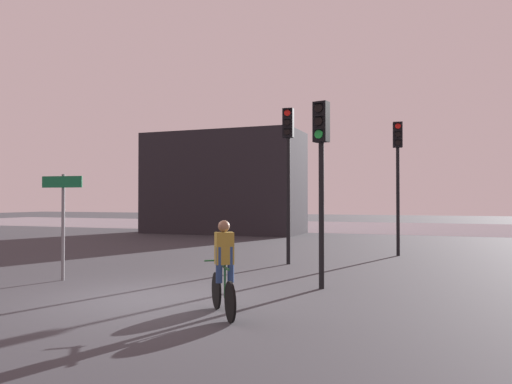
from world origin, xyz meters
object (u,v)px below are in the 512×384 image
Objects in this scene: traffic_light_far_right at (398,163)px; distant_building at (224,183)px; traffic_light_center at (288,156)px; direction_sign_post at (63,211)px; cyclist at (224,268)px; traffic_light_near_right at (321,158)px.

distant_building is at bearing -49.00° from traffic_light_far_right.
traffic_light_center is 6.72m from direction_sign_post.
traffic_light_center is at bearing 60.77° from cyclist.
traffic_light_far_right is 11.02m from cyclist.
direction_sign_post is at bearing 45.14° from traffic_light_center.
traffic_light_far_right is (1.03, 7.40, 0.37)m from traffic_light_near_right.
distant_building reaches higher than traffic_light_near_right.
traffic_light_far_right is at bearing 42.13° from cyclist.
traffic_light_far_right is at bearing -85.84° from traffic_light_near_right.
traffic_light_center reaches higher than direction_sign_post.
cyclist is at bearing 85.47° from traffic_light_near_right.
distant_building is 17.90m from direction_sign_post.
traffic_light_center is at bearing 41.00° from traffic_light_far_right.
traffic_light_center is at bearing -57.92° from distant_building.
traffic_light_near_right is (9.80, -16.37, -0.09)m from distant_building.
distant_building reaches higher than traffic_light_center.
traffic_light_center is (7.87, -12.55, 0.32)m from distant_building.
traffic_light_near_right is 1.60× the size of direction_sign_post.
distant_building is 2.24× the size of traffic_light_near_right.
traffic_light_far_right is at bearing -39.66° from distant_building.
direction_sign_post is at bearing -78.36° from distant_building.
traffic_light_near_right is 3.90m from cyclist.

